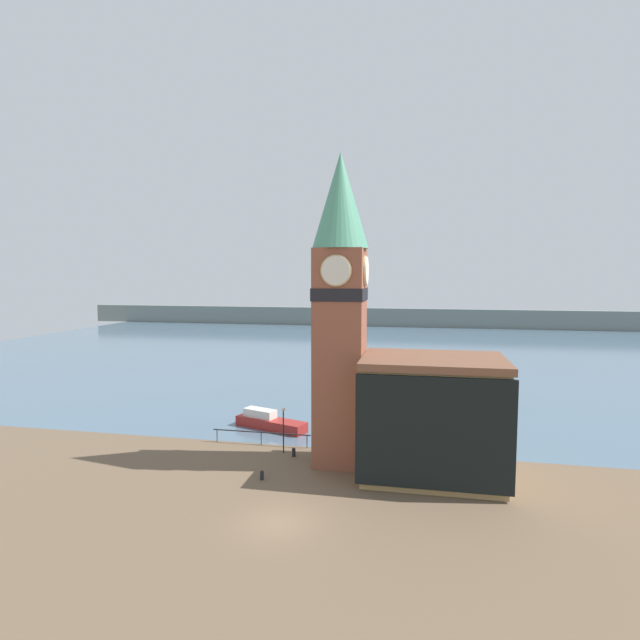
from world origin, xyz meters
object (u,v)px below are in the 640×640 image
object	(u,v)px
clock_tower	(340,301)
boat_near	(269,422)
pier_building	(432,417)
lamp_post	(283,421)
mooring_bollard_far	(262,475)
mooring_bollard_near	(294,452)

from	to	relation	value
clock_tower	boat_near	size ratio (longest dim) A/B	3.19
pier_building	lamp_post	world-z (taller)	pier_building
clock_tower	mooring_bollard_far	bearing A→B (deg)	-138.45
mooring_bollard_far	lamp_post	distance (m)	5.74
clock_tower	mooring_bollard_near	bearing A→B (deg)	171.86
pier_building	mooring_bollard_far	bearing A→B (deg)	-164.78
clock_tower	mooring_bollard_far	size ratio (longest dim) A/B	35.32
lamp_post	mooring_bollard_far	bearing A→B (deg)	-90.65
clock_tower	boat_near	bearing A→B (deg)	137.59
mooring_bollard_far	lamp_post	world-z (taller)	lamp_post
lamp_post	clock_tower	bearing A→B (deg)	-13.63
mooring_bollard_far	pier_building	bearing A→B (deg)	15.22
boat_near	mooring_bollard_near	world-z (taller)	boat_near
pier_building	mooring_bollard_near	world-z (taller)	pier_building
clock_tower	boat_near	distance (m)	15.41
mooring_bollard_near	lamp_post	size ratio (longest dim) A/B	0.19
mooring_bollard_near	lamp_post	bearing A→B (deg)	148.55
pier_building	lamp_post	xyz separation A→B (m)	(-11.28, 2.20, -1.60)
clock_tower	mooring_bollard_far	distance (m)	13.26
boat_near	mooring_bollard_near	xyz separation A→B (m)	(3.99, -6.46, -0.24)
pier_building	mooring_bollard_far	xyz separation A→B (m)	(-11.34, -3.08, -3.82)
mooring_bollard_far	lamp_post	size ratio (longest dim) A/B	0.18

